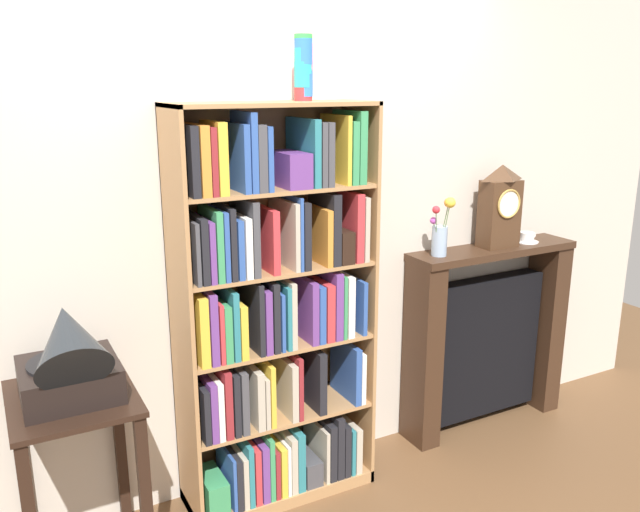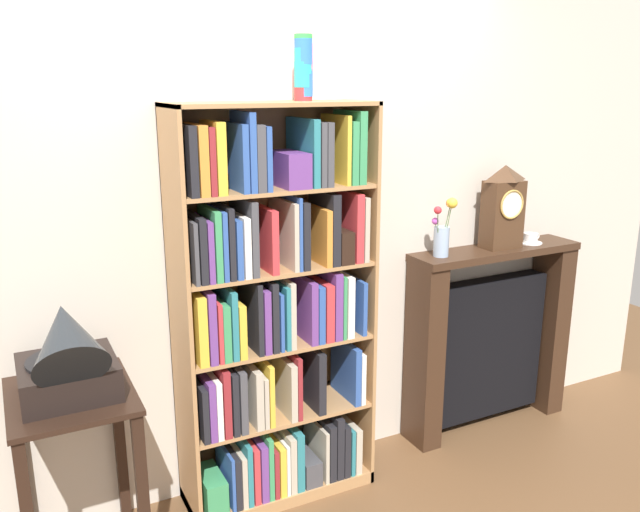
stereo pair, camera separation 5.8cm
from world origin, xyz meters
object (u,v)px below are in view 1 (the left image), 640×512
(fireplace_mantel, at_px, (485,337))
(flower_vase, at_px, (441,231))
(bookshelf, at_px, (274,323))
(mantel_clock, at_px, (500,206))
(side_table_left, at_px, (77,444))
(teacup_with_saucer, at_px, (527,238))
(cup_stack, at_px, (303,68))
(gramophone, at_px, (69,358))

(fireplace_mantel, bearing_deg, flower_vase, -175.57)
(bookshelf, xyz_separation_m, mantel_clock, (1.39, 0.05, 0.41))
(side_table_left, bearing_deg, teacup_with_saucer, 3.39)
(cup_stack, height_order, teacup_with_saucer, cup_stack)
(cup_stack, distance_m, teacup_with_saucer, 1.70)
(side_table_left, relative_size, teacup_with_saucer, 5.74)
(cup_stack, xyz_separation_m, gramophone, (-1.08, -0.19, -1.05))
(gramophone, relative_size, fireplace_mantel, 0.45)
(mantel_clock, bearing_deg, fireplace_mantel, 138.32)
(fireplace_mantel, height_order, teacup_with_saucer, teacup_with_saucer)
(mantel_clock, bearing_deg, cup_stack, -179.31)
(bookshelf, xyz_separation_m, side_table_left, (-0.90, -0.09, -0.32))
(fireplace_mantel, distance_m, flower_vase, 0.78)
(gramophone, height_order, fireplace_mantel, gramophone)
(side_table_left, distance_m, gramophone, 0.40)
(bookshelf, xyz_separation_m, fireplace_mantel, (1.36, 0.08, -0.36))
(teacup_with_saucer, bearing_deg, cup_stack, -179.32)
(bookshelf, bearing_deg, mantel_clock, 2.25)
(gramophone, xyz_separation_m, flower_vase, (1.88, 0.20, 0.24))
(bookshelf, xyz_separation_m, flower_vase, (0.98, 0.05, 0.32))
(teacup_with_saucer, bearing_deg, gramophone, -175.24)
(gramophone, distance_m, teacup_with_saucer, 2.52)
(cup_stack, bearing_deg, mantel_clock, 0.69)
(flower_vase, bearing_deg, cup_stack, -179.48)
(side_table_left, distance_m, flower_vase, 1.99)
(gramophone, bearing_deg, cup_stack, 10.07)
(cup_stack, distance_m, flower_vase, 1.14)
(bookshelf, relative_size, flower_vase, 5.90)
(flower_vase, relative_size, teacup_with_saucer, 2.34)
(gramophone, relative_size, mantel_clock, 1.06)
(flower_vase, height_order, teacup_with_saucer, flower_vase)
(bookshelf, bearing_deg, side_table_left, -174.19)
(fireplace_mantel, relative_size, mantel_clock, 2.35)
(cup_stack, height_order, side_table_left, cup_stack)
(side_table_left, relative_size, gramophone, 1.61)
(bookshelf, distance_m, cup_stack, 1.14)
(cup_stack, distance_m, gramophone, 1.52)
(cup_stack, bearing_deg, fireplace_mantel, 1.78)
(bookshelf, xyz_separation_m, cup_stack, (0.18, 0.04, 1.13))
(cup_stack, relative_size, side_table_left, 0.36)
(bookshelf, distance_m, teacup_with_saucer, 1.62)
(bookshelf, height_order, teacup_with_saucer, bookshelf)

